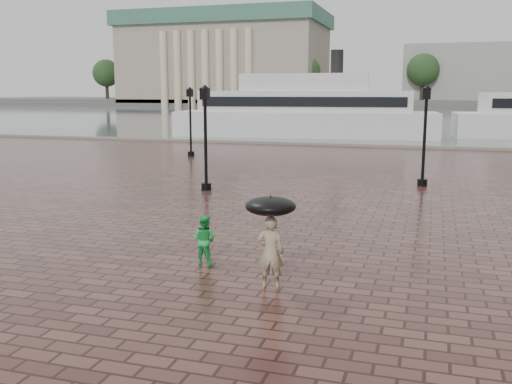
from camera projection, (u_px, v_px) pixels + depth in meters
ground at (280, 270)px, 13.78m from camera, size 300.00×300.00×0.00m
harbour_water at (415, 116)px, 100.26m from camera, size 240.00×240.00×0.00m
quay_edge at (387, 147)px, 43.86m from camera, size 80.00×0.60×0.30m
far_shore at (423, 103)px, 164.00m from camera, size 300.00×60.00×2.00m
museum at (225, 57)px, 163.41m from camera, size 57.00×32.50×26.00m
far_trees at (423, 70)px, 141.85m from camera, size 188.00×8.00×13.50m
street_lamps at (263, 129)px, 29.26m from camera, size 15.44×12.44×4.40m
adult_pedestrian at (270, 252)px, 12.39m from camera, size 0.65×0.48×1.62m
child_pedestrian at (204, 240)px, 14.12m from camera, size 0.68×0.57×1.25m
ferry_near at (305, 111)px, 53.86m from camera, size 24.87×8.33×8.00m
umbrella at (271, 206)px, 12.21m from camera, size 1.10×1.10×1.12m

